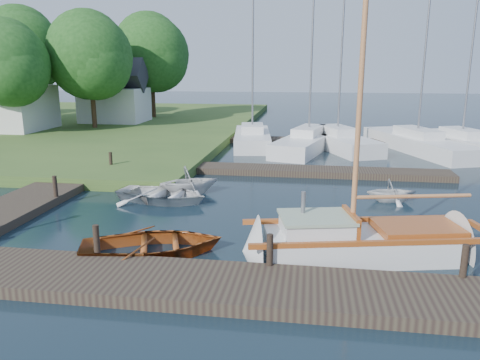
# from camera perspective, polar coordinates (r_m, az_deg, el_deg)

# --- Properties ---
(ground) EXTENTS (160.00, 160.00, 0.00)m
(ground) POSITION_cam_1_polar(r_m,az_deg,el_deg) (16.66, 0.00, -4.01)
(ground) COLOR black
(ground) RESTS_ON ground
(near_dock) EXTENTS (18.00, 2.20, 0.30)m
(near_dock) POSITION_cam_1_polar(r_m,az_deg,el_deg) (11.13, -4.76, -12.59)
(near_dock) COLOR #2E231D
(near_dock) RESTS_ON ground
(left_dock) EXTENTS (2.20, 18.00, 0.30)m
(left_dock) POSITION_cam_1_polar(r_m,az_deg,el_deg) (21.10, -21.14, -0.72)
(left_dock) COLOR #2E231D
(left_dock) RESTS_ON ground
(far_dock) EXTENTS (14.00, 1.60, 0.30)m
(far_dock) POSITION_cam_1_polar(r_m,az_deg,el_deg) (22.73, 7.47, 1.09)
(far_dock) COLOR #2E231D
(far_dock) RESTS_ON ground
(pontoon) EXTENTS (30.00, 1.60, 0.30)m
(pontoon) POSITION_cam_1_polar(r_m,az_deg,el_deg) (32.96, 21.95, 4.12)
(pontoon) COLOR #2E231D
(pontoon) RESTS_ON ground
(mooring_post_1) EXTENTS (0.16, 0.16, 0.80)m
(mooring_post_1) POSITION_cam_1_polar(r_m,az_deg,el_deg) (12.74, -17.09, -6.99)
(mooring_post_1) COLOR black
(mooring_post_1) RESTS_ON near_dock
(mooring_post_2) EXTENTS (0.16, 0.16, 0.80)m
(mooring_post_2) POSITION_cam_1_polar(r_m,az_deg,el_deg) (11.58, 3.66, -8.49)
(mooring_post_2) COLOR black
(mooring_post_2) RESTS_ON near_dock
(mooring_post_3) EXTENTS (0.16, 0.16, 0.80)m
(mooring_post_3) POSITION_cam_1_polar(r_m,az_deg,el_deg) (12.10, 25.67, -8.89)
(mooring_post_3) COLOR black
(mooring_post_3) RESTS_ON near_dock
(mooring_post_4) EXTENTS (0.16, 0.16, 0.80)m
(mooring_post_4) POSITION_cam_1_polar(r_m,az_deg,el_deg) (18.80, -21.60, -0.72)
(mooring_post_4) COLOR black
(mooring_post_4) RESTS_ON left_dock
(mooring_post_5) EXTENTS (0.16, 0.16, 0.80)m
(mooring_post_5) POSITION_cam_1_polar(r_m,az_deg,el_deg) (23.14, -15.48, 2.31)
(mooring_post_5) COLOR black
(mooring_post_5) RESTS_ON left_dock
(sailboat) EXTENTS (7.40, 3.46, 9.83)m
(sailboat) POSITION_cam_1_polar(r_m,az_deg,el_deg) (13.31, 14.93, -7.58)
(sailboat) COLOR silver
(sailboat) RESTS_ON ground
(dinghy) EXTENTS (4.54, 3.85, 0.80)m
(dinghy) POSITION_cam_1_polar(r_m,az_deg,el_deg) (13.19, -10.61, -7.28)
(dinghy) COLOR brown
(dinghy) RESTS_ON ground
(tender_a) EXTENTS (4.04, 3.23, 0.75)m
(tender_a) POSITION_cam_1_polar(r_m,az_deg,el_deg) (18.20, -9.52, -1.44)
(tender_a) COLOR silver
(tender_a) RESTS_ON ground
(tender_b) EXTENTS (3.10, 2.97, 1.26)m
(tender_b) POSITION_cam_1_polar(r_m,az_deg,el_deg) (19.04, -6.23, 0.14)
(tender_b) COLOR silver
(tender_b) RESTS_ON ground
(tender_d) EXTENTS (2.12, 1.91, 0.99)m
(tender_d) POSITION_cam_1_polar(r_m,az_deg,el_deg) (18.83, 18.00, -1.05)
(tender_d) COLOR silver
(tender_d) RESTS_ON ground
(marina_boat_0) EXTENTS (3.11, 7.37, 10.70)m
(marina_boat_0) POSITION_cam_1_polar(r_m,az_deg,el_deg) (30.61, 1.51, 5.25)
(marina_boat_0) COLOR silver
(marina_boat_0) RESTS_ON ground
(marina_boat_1) EXTENTS (4.55, 9.73, 9.76)m
(marina_boat_1) POSITION_cam_1_polar(r_m,az_deg,el_deg) (29.74, 8.38, 4.83)
(marina_boat_1) COLOR silver
(marina_boat_1) RESTS_ON ground
(marina_boat_2) EXTENTS (5.22, 8.29, 12.64)m
(marina_boat_2) POSITION_cam_1_polar(r_m,az_deg,el_deg) (30.23, 11.78, 4.88)
(marina_boat_2) COLOR silver
(marina_boat_2) RESTS_ON ground
(marina_boat_3) EXTENTS (5.50, 10.00, 12.36)m
(marina_boat_3) POSITION_cam_1_polar(r_m,az_deg,el_deg) (30.63, 20.77, 4.37)
(marina_boat_3) COLOR silver
(marina_boat_3) RESTS_ON ground
(marina_boat_4) EXTENTS (4.76, 8.18, 9.53)m
(marina_boat_4) POSITION_cam_1_polar(r_m,az_deg,el_deg) (31.49, 25.38, 4.15)
(marina_boat_4) COLOR silver
(marina_boat_4) RESTS_ON ground
(house_a) EXTENTS (6.30, 5.00, 6.29)m
(house_a) POSITION_cam_1_polar(r_m,az_deg,el_deg) (38.86, -26.92, 9.14)
(house_a) COLOR silver
(house_a) RESTS_ON shore
(house_c) EXTENTS (5.25, 4.00, 5.28)m
(house_c) POSITION_cam_1_polar(r_m,az_deg,el_deg) (41.17, -15.05, 9.78)
(house_c) COLOR silver
(house_c) RESTS_ON shore
(tree_2) EXTENTS (5.83, 5.75, 7.82)m
(tree_2) POSITION_cam_1_polar(r_m,az_deg,el_deg) (36.06, -26.47, 12.60)
(tree_2) COLOR #332114
(tree_2) RESTS_ON shore
(tree_3) EXTENTS (6.41, 6.38, 8.74)m
(tree_3) POSITION_cam_1_polar(r_m,az_deg,el_deg) (37.52, -17.81, 14.20)
(tree_3) COLOR #332114
(tree_3) RESTS_ON shore
(tree_4) EXTENTS (7.01, 7.01, 9.66)m
(tree_4) POSITION_cam_1_polar(r_m,az_deg,el_deg) (44.95, -25.02, 14.13)
(tree_4) COLOR #332114
(tree_4) RESTS_ON shore
(tree_7) EXTENTS (6.83, 6.83, 9.38)m
(tree_7) POSITION_cam_1_polar(r_m,az_deg,el_deg) (44.16, -10.73, 14.94)
(tree_7) COLOR #332114
(tree_7) RESTS_ON shore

